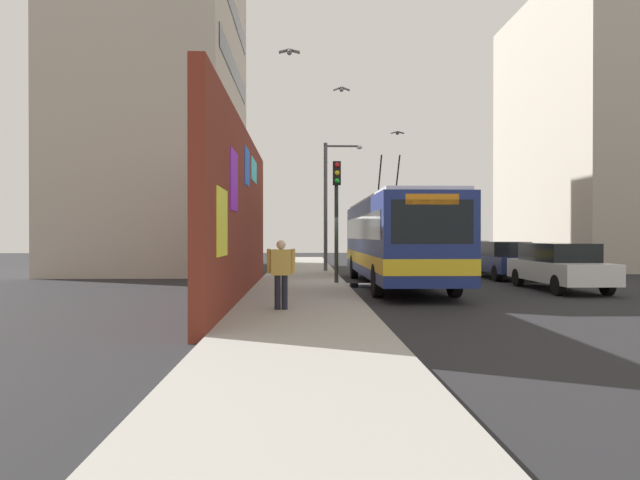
{
  "coord_description": "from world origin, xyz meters",
  "views": [
    {
      "loc": [
        -20.44,
        1.58,
        1.82
      ],
      "look_at": [
        -0.48,
        0.94,
        1.68
      ],
      "focal_mm": 31.41,
      "sensor_mm": 36.0,
      "label": 1
    }
  ],
  "objects_px": {
    "parked_car_white": "(559,265)",
    "street_lamp": "(330,197)",
    "traffic_light": "(337,201)",
    "parked_car_red": "(466,255)",
    "parked_car_navy": "(501,259)",
    "city_bus": "(395,238)",
    "pedestrian_near_wall": "(281,269)"
  },
  "relations": [
    {
      "from": "parked_car_white",
      "to": "street_lamp",
      "type": "bearing_deg",
      "value": 40.18
    },
    {
      "from": "city_bus",
      "to": "pedestrian_near_wall",
      "type": "bearing_deg",
      "value": 152.66
    },
    {
      "from": "city_bus",
      "to": "traffic_light",
      "type": "bearing_deg",
      "value": 96.65
    },
    {
      "from": "parked_car_white",
      "to": "pedestrian_near_wall",
      "type": "distance_m",
      "value": 10.7
    },
    {
      "from": "city_bus",
      "to": "parked_car_red",
      "type": "height_order",
      "value": "city_bus"
    },
    {
      "from": "parked_car_white",
      "to": "parked_car_navy",
      "type": "height_order",
      "value": "same"
    },
    {
      "from": "parked_car_red",
      "to": "parked_car_navy",
      "type": "bearing_deg",
      "value": -180.0
    },
    {
      "from": "parked_car_red",
      "to": "pedestrian_near_wall",
      "type": "relative_size",
      "value": 2.91
    },
    {
      "from": "parked_car_navy",
      "to": "city_bus",
      "type": "bearing_deg",
      "value": 124.9
    },
    {
      "from": "pedestrian_near_wall",
      "to": "parked_car_red",
      "type": "bearing_deg",
      "value": -28.99
    },
    {
      "from": "pedestrian_near_wall",
      "to": "parked_car_white",
      "type": "bearing_deg",
      "value": -57.84
    },
    {
      "from": "traffic_light",
      "to": "parked_car_red",
      "type": "bearing_deg",
      "value": -38.81
    },
    {
      "from": "street_lamp",
      "to": "pedestrian_near_wall",
      "type": "bearing_deg",
      "value": 172.67
    },
    {
      "from": "parked_car_white",
      "to": "parked_car_navy",
      "type": "distance_m",
      "value": 5.4
    },
    {
      "from": "parked_car_white",
      "to": "pedestrian_near_wall",
      "type": "xyz_separation_m",
      "value": [
        -5.7,
        9.06,
        0.23
      ]
    },
    {
      "from": "parked_car_white",
      "to": "street_lamp",
      "type": "xyz_separation_m",
      "value": [
        8.56,
        7.23,
        2.89
      ]
    },
    {
      "from": "parked_car_white",
      "to": "traffic_light",
      "type": "height_order",
      "value": "traffic_light"
    },
    {
      "from": "city_bus",
      "to": "parked_car_navy",
      "type": "distance_m",
      "value": 6.41
    },
    {
      "from": "parked_car_white",
      "to": "pedestrian_near_wall",
      "type": "height_order",
      "value": "pedestrian_near_wall"
    },
    {
      "from": "pedestrian_near_wall",
      "to": "traffic_light",
      "type": "distance_m",
      "value": 7.68
    },
    {
      "from": "parked_car_navy",
      "to": "traffic_light",
      "type": "xyz_separation_m",
      "value": [
        -3.88,
        7.35,
        2.23
      ]
    },
    {
      "from": "street_lamp",
      "to": "parked_car_navy",
      "type": "bearing_deg",
      "value": -113.63
    },
    {
      "from": "parked_car_navy",
      "to": "pedestrian_near_wall",
      "type": "relative_size",
      "value": 3.08
    },
    {
      "from": "parked_car_navy",
      "to": "street_lamp",
      "type": "relative_size",
      "value": 0.79
    },
    {
      "from": "city_bus",
      "to": "parked_car_navy",
      "type": "relative_size",
      "value": 2.39
    },
    {
      "from": "city_bus",
      "to": "parked_car_red",
      "type": "relative_size",
      "value": 2.53
    },
    {
      "from": "city_bus",
      "to": "traffic_light",
      "type": "relative_size",
      "value": 2.67
    },
    {
      "from": "parked_car_red",
      "to": "pedestrian_near_wall",
      "type": "xyz_separation_m",
      "value": [
        -16.35,
        9.06,
        0.23
      ]
    },
    {
      "from": "parked_car_red",
      "to": "street_lamp",
      "type": "distance_m",
      "value": 8.06
    },
    {
      "from": "city_bus",
      "to": "street_lamp",
      "type": "height_order",
      "value": "street_lamp"
    },
    {
      "from": "city_bus",
      "to": "street_lamp",
      "type": "xyz_separation_m",
      "value": [
        6.79,
        2.03,
        1.97
      ]
    },
    {
      "from": "traffic_light",
      "to": "street_lamp",
      "type": "relative_size",
      "value": 0.71
    }
  ]
}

